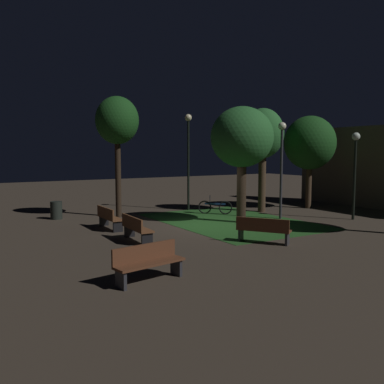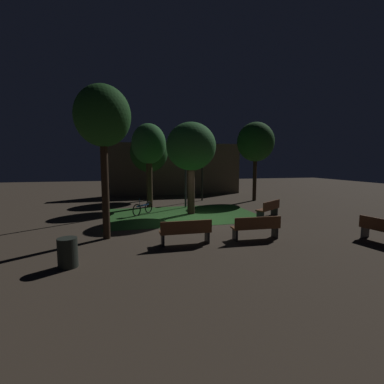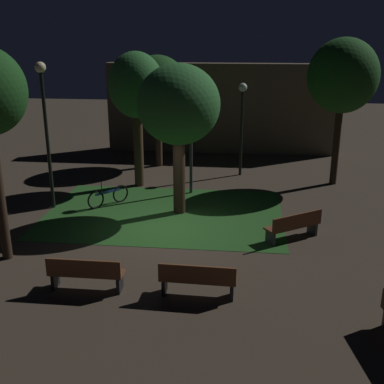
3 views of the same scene
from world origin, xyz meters
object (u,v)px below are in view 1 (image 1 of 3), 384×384
Objects in this scene: bench_path_side at (263,229)px; lamp_post_plaza_east at (282,153)px; tree_near_wall at (117,122)px; lamp_post_path_center at (355,160)px; lamp_post_near_wall at (188,146)px; bench_near_trees at (109,217)px; trash_bin at (56,210)px; tree_back_left at (310,143)px; tree_tall_center at (263,135)px; bench_corner at (148,261)px; tree_left_canopy at (242,138)px; bicycle at (215,207)px; bench_back_row at (136,228)px.

lamp_post_plaza_east is (-3.54, 4.10, 2.53)m from bench_path_side.
bench_path_side is at bearing 14.55° from tree_near_wall.
lamp_post_near_wall is at bearing -143.27° from lamp_post_path_center.
trash_bin is (-3.58, -1.21, -0.07)m from bench_near_trees.
tree_near_wall is 1.28× the size of lamp_post_plaza_east.
tree_tall_center reaches higher than tree_back_left.
bench_corner is 0.37× the size of lamp_post_near_wall.
lamp_post_near_wall is at bearing -130.48° from tree_tall_center.
trash_bin is at bearing -120.72° from lamp_post_plaza_east.
tree_left_canopy is at bearing 0.07° from lamp_post_near_wall.
lamp_post_near_wall reaches higher than bench_corner.
tree_tall_center is at bearing 161.10° from lamp_post_plaza_east.
bicycle reaches higher than bench_path_side.
lamp_post_path_center is (2.01, 4.86, -0.93)m from tree_left_canopy.
bench_back_row is at bearing 0.00° from bench_near_trees.
lamp_post_plaza_east is at bearing 32.02° from bicycle.
bench_corner is at bearing -35.20° from lamp_post_near_wall.
bicycle is (-8.05, 7.43, -0.14)m from bench_corner.
tree_near_wall is at bearing -86.18° from lamp_post_near_wall.
bench_near_trees is 1.03× the size of bench_path_side.
lamp_post_path_center is at bearing 71.19° from bench_near_trees.
tree_back_left is 3.12m from tree_tall_center.
bench_corner is 10.87m from lamp_post_plaza_east.
tree_tall_center reaches higher than bench_corner.
tree_near_wall reaches higher than tree_left_canopy.
lamp_post_path_center is 3.02× the size of bicycle.
trash_bin is at bearing -169.08° from bench_back_row.
tree_tall_center is at bearing 124.96° from tree_left_canopy.
bicycle is at bearing -147.98° from lamp_post_plaza_east.
bench_corner is at bearing -42.70° from bicycle.
bench_back_row is 0.41× the size of lamp_post_plaza_east.
tree_near_wall is at bearing -103.93° from tree_back_left.
lamp_post_plaza_east reaches higher than trash_bin.
tree_near_wall is at bearing -165.45° from bench_path_side.
bench_path_side is 0.44× the size of lamp_post_path_center.
lamp_post_near_wall is (-4.67, -2.16, 0.35)m from lamp_post_plaza_east.
lamp_post_plaza_east reaches higher than bench_back_row.
bench_near_trees reaches higher than trash_bin.
bench_back_row is 12.23m from tree_back_left.
tree_near_wall is at bearing -107.77° from tree_tall_center.
bench_back_row is 2.22× the size of trash_bin.
tree_tall_center is at bearing 76.59° from bicycle.
trash_bin is 0.63× the size of bicycle.
tree_back_left is (-2.94, 11.47, 3.05)m from bench_back_row.
bench_corner is 2.27× the size of trash_bin.
tree_back_left reaches higher than bench_corner.
tree_near_wall reaches higher than bench_corner.
tree_near_wall reaches higher than lamp_post_near_wall.
tree_back_left reaches higher than bicycle.
tree_near_wall is 4.93m from trash_bin.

